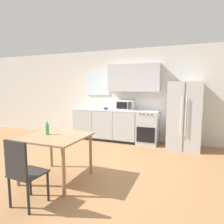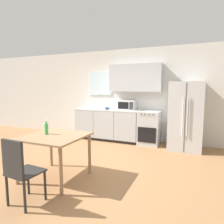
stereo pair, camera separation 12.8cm
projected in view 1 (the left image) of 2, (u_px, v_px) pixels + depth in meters
name	position (u px, v px, depth m)	size (l,w,h in m)	color
ground_plane	(86.00, 166.00, 4.02)	(12.00, 12.00, 0.00)	#9E7047
wall_back	(124.00, 92.00, 6.02)	(12.00, 0.38, 2.70)	silver
kitchen_counter	(106.00, 124.00, 6.03)	(1.98, 0.63, 0.93)	#333333
oven_range	(148.00, 128.00, 5.57)	(0.57, 0.64, 0.93)	#B7BABC
refrigerator	(184.00, 115.00, 5.12)	(0.81, 0.81, 1.72)	silver
kitchen_sink	(95.00, 108.00, 6.12)	(0.60, 0.42, 0.24)	#B7BABC
microwave	(126.00, 105.00, 5.84)	(0.49, 0.36, 0.27)	silver
coffee_mug	(106.00, 108.00, 5.75)	(0.13, 0.09, 0.08)	#335999
dining_table	(56.00, 142.00, 3.39)	(1.00, 0.97, 0.77)	#997551
dining_chair_near	(22.00, 169.00, 2.57)	(0.43, 0.43, 0.93)	#282828
drink_bottle	(47.00, 129.00, 3.45)	(0.06, 0.06, 0.25)	#3FB259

